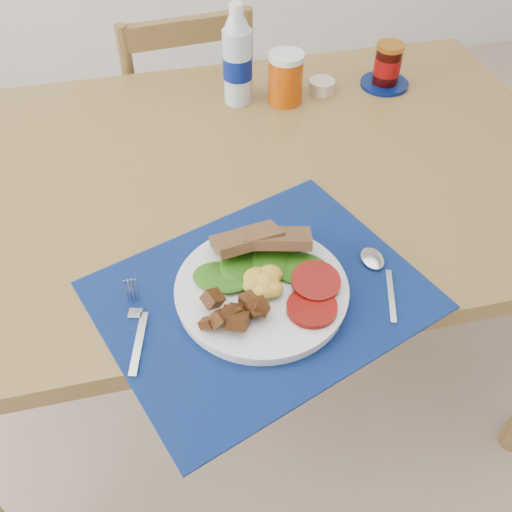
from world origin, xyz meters
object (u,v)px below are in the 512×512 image
Objects in this scene: breakfast_plate at (259,289)px; juice_glass at (286,80)px; water_bottle at (237,61)px; jam_on_saucer at (387,68)px; chair_far at (187,109)px.

juice_glass is (0.20, 0.59, 0.03)m from breakfast_plate.
juice_glass is at bearing 70.40° from breakfast_plate.
juice_glass is (0.11, -0.03, -0.05)m from water_bottle.
jam_on_saucer is at bearing -1.87° from water_bottle.
chair_far is 0.64m from jam_on_saucer.
juice_glass is (0.20, -0.37, 0.27)m from chair_far.
juice_glass is 0.95× the size of jam_on_saucer.
chair_far is 0.50m from juice_glass.
breakfast_plate is 0.76m from jam_on_saucer.
jam_on_saucer is (0.46, 0.60, 0.02)m from breakfast_plate.
chair_far is at bearing 105.09° from water_bottle.
juice_glass is at bearing 113.29° from chair_far.
juice_glass is at bearing -176.58° from jam_on_saucer.
breakfast_plate is at bearing -98.78° from water_bottle.
breakfast_plate is 0.63m from water_bottle.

